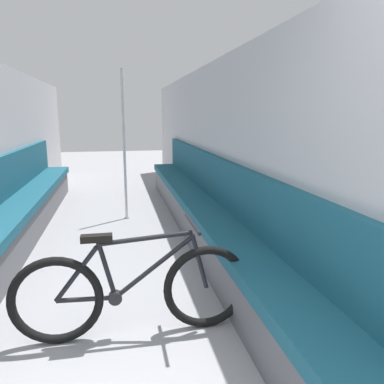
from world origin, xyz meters
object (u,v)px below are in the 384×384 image
(bench_seat_row_left, at_px, (10,221))
(bicycle, at_px, (134,291))
(bench_seat_row_right, at_px, (202,211))
(grab_pole_near, at_px, (124,148))

(bench_seat_row_left, bearing_deg, bicycle, -56.94)
(bench_seat_row_left, height_order, bench_seat_row_right, same)
(bench_seat_row_left, relative_size, grab_pole_near, 3.10)
(bench_seat_row_left, height_order, grab_pole_near, grab_pole_near)
(bench_seat_row_right, distance_m, grab_pole_near, 1.55)
(bench_seat_row_right, distance_m, bicycle, 2.14)
(bench_seat_row_right, bearing_deg, bench_seat_row_left, 180.00)
(bench_seat_row_right, xyz_separation_m, grab_pole_near, (-0.89, 1.06, 0.69))
(bench_seat_row_left, xyz_separation_m, bench_seat_row_right, (2.18, 0.00, 0.00))
(bench_seat_row_left, relative_size, bench_seat_row_right, 1.00)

